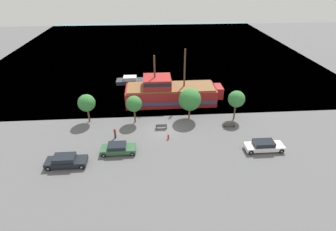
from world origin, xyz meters
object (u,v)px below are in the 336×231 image
object	(u,v)px
parked_car_curb_mid	(264,146)
bench_promenade_west	(161,126)
fire_hydrant	(168,136)
moored_boat_dockside	(132,81)
pirate_ship	(170,93)
pedestrian_walking_near	(115,133)
parked_car_curb_rear	(118,148)
bench_promenade_east	(230,125)
parked_car_curb_front	(66,161)

from	to	relation	value
parked_car_curb_mid	bench_promenade_west	size ratio (longest dim) A/B	3.04
fire_hydrant	moored_boat_dockside	bearing A→B (deg)	106.17
pirate_ship	parked_car_curb_mid	bearing A→B (deg)	-53.07
pirate_ship	parked_car_curb_mid	distance (m)	18.52
bench_promenade_west	pedestrian_walking_near	xyz separation A→B (m)	(-6.55, -1.91, 0.34)
parked_car_curb_rear	fire_hydrant	world-z (taller)	parked_car_curb_rear
parked_car_curb_rear	pirate_ship	bearing A→B (deg)	60.86
parked_car_curb_rear	fire_hydrant	bearing A→B (deg)	21.32
parked_car_curb_rear	pedestrian_walking_near	world-z (taller)	pedestrian_walking_near
parked_car_curb_mid	pedestrian_walking_near	bearing A→B (deg)	167.80
parked_car_curb_mid	pedestrian_walking_near	xyz separation A→B (m)	(-19.61, 4.24, 0.08)
moored_boat_dockside	fire_hydrant	world-z (taller)	moored_boat_dockside
parked_car_curb_rear	bench_promenade_east	xyz separation A→B (m)	(16.01, 5.05, -0.22)
bench_promenade_east	bench_promenade_west	bearing A→B (deg)	178.48
moored_boat_dockside	parked_car_curb_front	world-z (taller)	moored_boat_dockside
parked_car_curb_front	parked_car_curb_rear	bearing A→B (deg)	19.16
moored_boat_dockside	pedestrian_walking_near	xyz separation A→B (m)	(-1.41, -19.83, 0.24)
parked_car_curb_mid	parked_car_curb_rear	bearing A→B (deg)	177.47
parked_car_curb_front	pirate_ship	bearing A→B (deg)	49.30
moored_boat_dockside	parked_car_curb_rear	distance (m)	23.25
parked_car_curb_front	fire_hydrant	bearing A→B (deg)	20.30
parked_car_curb_mid	bench_promenade_east	xyz separation A→B (m)	(-2.87, 5.88, -0.27)
parked_car_curb_mid	bench_promenade_east	bearing A→B (deg)	115.97
bench_promenade_east	pedestrian_walking_near	bearing A→B (deg)	-174.40
pirate_ship	parked_car_curb_front	xyz separation A→B (m)	(-13.79, -16.03, -1.10)
moored_boat_dockside	bench_promenade_west	size ratio (longest dim) A/B	4.01
parked_car_curb_mid	fire_hydrant	xyz separation A→B (m)	(-12.22, 3.43, -0.29)
bench_promenade_east	bench_promenade_west	distance (m)	10.21
bench_promenade_west	bench_promenade_east	bearing A→B (deg)	-1.52
pirate_ship	bench_promenade_west	world-z (taller)	pirate_ship
moored_boat_dockside	bench_promenade_west	world-z (taller)	moored_boat_dockside
parked_car_curb_mid	bench_promenade_east	size ratio (longest dim) A/B	3.11
pirate_ship	bench_promenade_east	size ratio (longest dim) A/B	10.48
parked_car_curb_rear	bench_promenade_west	distance (m)	7.88
parked_car_curb_mid	fire_hydrant	world-z (taller)	parked_car_curb_mid
pirate_ship	bench_promenade_east	xyz separation A→B (m)	(8.24, -8.89, -1.38)
bench_promenade_east	fire_hydrant	bearing A→B (deg)	-165.32
parked_car_curb_rear	bench_promenade_east	bearing A→B (deg)	17.50
pirate_ship	bench_promenade_west	bearing A→B (deg)	-102.82
pirate_ship	parked_car_curb_front	world-z (taller)	pirate_ship
pirate_ship	pedestrian_walking_near	distance (m)	13.58
parked_car_curb_rear	moored_boat_dockside	bearing A→B (deg)	88.34
pirate_ship	parked_car_curb_rear	distance (m)	16.00
pirate_ship	moored_boat_dockside	xyz separation A→B (m)	(-7.10, 9.30, -1.28)
pirate_ship	moored_boat_dockside	world-z (taller)	pirate_ship
parked_car_curb_front	pedestrian_walking_near	world-z (taller)	pedestrian_walking_near
parked_car_curb_rear	bench_promenade_west	bearing A→B (deg)	42.47
moored_boat_dockside	pedestrian_walking_near	bearing A→B (deg)	-94.06
bench_promenade_east	parked_car_curb_front	bearing A→B (deg)	-162.04
bench_promenade_west	pedestrian_walking_near	bearing A→B (deg)	-163.71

